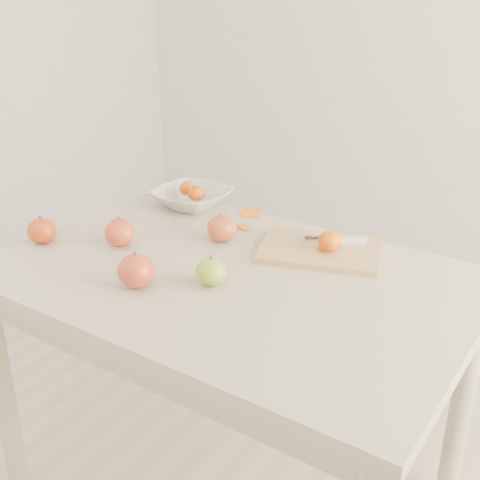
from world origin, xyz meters
The scene contains 14 objects.
table centered at (0.00, 0.00, 0.65)m, with size 1.20×0.80×0.75m.
cutting_board centered at (0.14, 0.23, 0.76)m, with size 0.32×0.23×0.02m, color tan.
board_tangerine centered at (0.17, 0.22, 0.80)m, with size 0.06×0.06×0.05m, color #E35508.
fruit_bowl centered at (-0.38, 0.33, 0.78)m, with size 0.24×0.24×0.06m, color silver.
bowl_tangerine_near centered at (-0.40, 0.34, 0.80)m, with size 0.05×0.05×0.05m, color orange.
bowl_tangerine_far centered at (-0.35, 0.32, 0.81)m, with size 0.06×0.06×0.05m, color #D05607.
orange_peel_a centered at (-0.17, 0.37, 0.75)m, with size 0.06×0.04×0.00m, color orange.
orange_peel_b centered at (-0.13, 0.27, 0.75)m, with size 0.04×0.04×0.00m, color orange.
paring_knife centered at (0.18, 0.30, 0.78)m, with size 0.16×0.09×0.01m.
apple_green centered at (0.00, -0.08, 0.78)m, with size 0.08×0.08×0.07m, color #679B1F.
apple_red_a centered at (-0.13, 0.15, 0.79)m, with size 0.09×0.09×0.08m, color maroon.
apple_red_c centered at (-0.14, -0.19, 0.79)m, with size 0.09×0.09×0.08m, color maroon.
apple_red_d centered at (-0.54, -0.14, 0.79)m, with size 0.08×0.08×0.07m, color maroon.
apple_red_b centered at (-0.35, -0.03, 0.79)m, with size 0.08×0.08×0.08m, color #A61215.
Camera 1 is at (0.79, -1.11, 1.42)m, focal length 45.00 mm.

